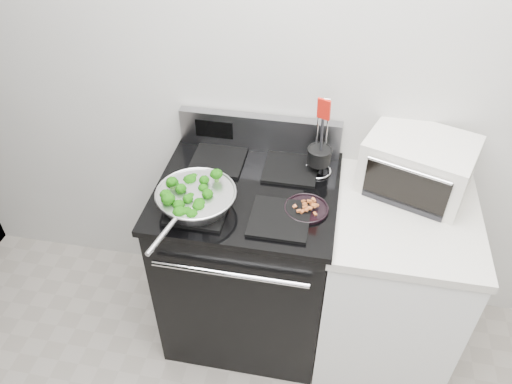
% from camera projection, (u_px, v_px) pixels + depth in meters
% --- Properties ---
extents(back_wall, '(4.00, 0.02, 2.70)m').
position_uv_depth(back_wall, '(331.00, 74.00, 2.12)').
color(back_wall, beige).
rests_on(back_wall, ground).
extents(gas_range, '(0.79, 0.69, 1.13)m').
position_uv_depth(gas_range, '(248.00, 259.00, 2.47)').
color(gas_range, black).
rests_on(gas_range, floor).
extents(counter, '(0.62, 0.68, 0.92)m').
position_uv_depth(counter, '(388.00, 284.00, 2.39)').
color(counter, white).
rests_on(counter, floor).
extents(skillet, '(0.33, 0.52, 0.07)m').
position_uv_depth(skillet, '(196.00, 198.00, 2.04)').
color(skillet, silver).
rests_on(skillet, gas_range).
extents(broccoli_pile, '(0.26, 0.26, 0.09)m').
position_uv_depth(broccoli_pile, '(196.00, 194.00, 2.03)').
color(broccoli_pile, black).
rests_on(broccoli_pile, skillet).
extents(bacon_plate, '(0.19, 0.19, 0.04)m').
position_uv_depth(bacon_plate, '(306.00, 207.00, 2.05)').
color(bacon_plate, black).
rests_on(bacon_plate, gas_range).
extents(utensil_holder, '(0.12, 0.12, 0.38)m').
position_uv_depth(utensil_holder, '(319.00, 160.00, 2.21)').
color(utensil_holder, silver).
rests_on(utensil_holder, gas_range).
extents(toaster_oven, '(0.52, 0.45, 0.25)m').
position_uv_depth(toaster_oven, '(418.00, 165.00, 2.14)').
color(toaster_oven, beige).
rests_on(toaster_oven, counter).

